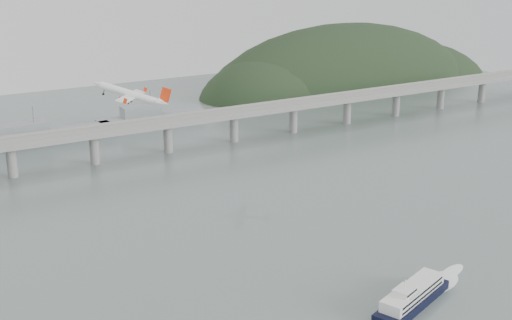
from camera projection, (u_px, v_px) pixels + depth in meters
ground at (325, 277)px, 280.56m from camera, size 900.00×900.00×0.00m
bridge at (137, 131)px, 438.12m from camera, size 800.00×22.00×23.90m
headland at (354, 101)px, 698.61m from camera, size 365.00×155.00×156.00m
ferry at (412, 297)px, 257.74m from camera, size 68.13×29.97×13.33m
airliner at (131, 95)px, 324.57m from camera, size 32.60×31.11×13.33m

